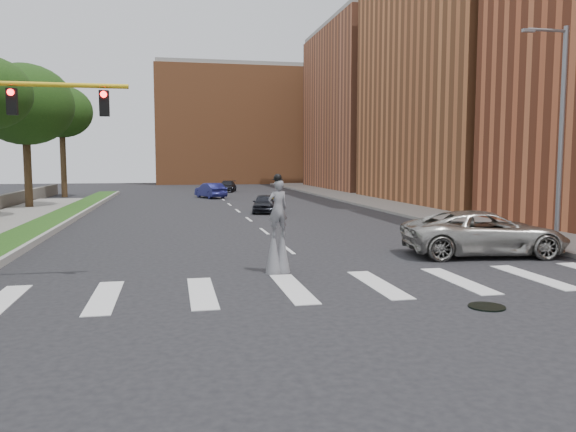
{
  "coord_description": "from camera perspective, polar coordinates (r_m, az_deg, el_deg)",
  "views": [
    {
      "loc": [
        -4.59,
        -14.36,
        3.64
      ],
      "look_at": [
        -0.64,
        4.8,
        1.7
      ],
      "focal_mm": 35.0,
      "sensor_mm": 36.0,
      "label": 1
    }
  ],
  "objects": [
    {
      "name": "grass_median",
      "position": [
        35.22,
        -22.89,
        -0.51
      ],
      "size": [
        2.0,
        60.0,
        0.25
      ],
      "primitive_type": "cube",
      "color": "#1D4413",
      "rests_on": "ground"
    },
    {
      "name": "car_near",
      "position": [
        39.26,
        -2.43,
        1.28
      ],
      "size": [
        2.26,
        4.01,
        1.29
      ],
      "primitive_type": "imported",
      "rotation": [
        0.0,
        0.0,
        -0.21
      ],
      "color": "black",
      "rests_on": "ground"
    },
    {
      "name": "suv_crossing",
      "position": [
        22.85,
        19.33,
        -1.65
      ],
      "size": [
        6.49,
        3.63,
        1.72
      ],
      "primitive_type": "imported",
      "rotation": [
        0.0,
        0.0,
        1.44
      ],
      "color": "#A4A29B",
      "rests_on": "ground"
    },
    {
      "name": "building_far",
      "position": [
        73.62,
        9.75,
        10.54
      ],
      "size": [
        16.0,
        22.0,
        20.0
      ],
      "primitive_type": "cube",
      "color": "#A95E3E",
      "rests_on": "ground"
    },
    {
      "name": "building_backdrop",
      "position": [
        93.12,
        -5.15,
        8.95
      ],
      "size": [
        26.0,
        14.0,
        18.0
      ],
      "primitive_type": "cube",
      "color": "#AD6236",
      "rests_on": "ground"
    },
    {
      "name": "streetlight",
      "position": [
        25.61,
        25.86,
        7.91
      ],
      "size": [
        2.05,
        0.2,
        9.0
      ],
      "color": "slate",
      "rests_on": "ground"
    },
    {
      "name": "tree_5",
      "position": [
        60.0,
        -22.03,
        9.76
      ],
      "size": [
        5.97,
        5.97,
        10.94
      ],
      "color": "#342414",
      "rests_on": "ground"
    },
    {
      "name": "car_mid",
      "position": [
        55.05,
        -7.89,
        2.59
      ],
      "size": [
        3.0,
        4.7,
        1.46
      ],
      "primitive_type": "imported",
      "rotation": [
        0.0,
        0.0,
        3.5
      ],
      "color": "navy",
      "rests_on": "ground"
    },
    {
      "name": "tree_4",
      "position": [
        46.47,
        -25.17,
        10.19
      ],
      "size": [
        7.03,
        7.03,
        10.75
      ],
      "color": "#342414",
      "rests_on": "ground"
    },
    {
      "name": "building_mid",
      "position": [
        52.39,
        19.7,
        14.53
      ],
      "size": [
        16.0,
        22.0,
        24.0
      ],
      "primitive_type": "cube",
      "color": "#AD6236",
      "rests_on": "ground"
    },
    {
      "name": "median_curb",
      "position": [
        35.03,
        -21.21,
        -0.45
      ],
      "size": [
        0.2,
        60.0,
        0.28
      ],
      "primitive_type": "cube",
      "color": "gray",
      "rests_on": "ground"
    },
    {
      "name": "manhole",
      "position": [
        14.95,
        19.54,
        -8.69
      ],
      "size": [
        0.9,
        0.9,
        0.04
      ],
      "primitive_type": "cylinder",
      "color": "black",
      "rests_on": "ground"
    },
    {
      "name": "ground_plane",
      "position": [
        15.51,
        5.98,
        -7.95
      ],
      "size": [
        160.0,
        160.0,
        0.0
      ],
      "primitive_type": "plane",
      "color": "black",
      "rests_on": "ground"
    },
    {
      "name": "car_far",
      "position": [
        65.66,
        -6.18,
        3.02
      ],
      "size": [
        2.75,
        4.7,
        1.28
      ],
      "primitive_type": "imported",
      "rotation": [
        0.0,
        0.0,
        -0.23
      ],
      "color": "black",
      "rests_on": "ground"
    },
    {
      "name": "stilt_performer",
      "position": [
        18.12,
        -1.04,
        -1.71
      ],
      "size": [
        0.83,
        0.62,
        3.22
      ],
      "rotation": [
        0.0,
        0.0,
        3.43
      ],
      "color": "#342414",
      "rests_on": "ground"
    },
    {
      "name": "sidewalk_right",
      "position": [
        43.06,
        11.79,
        0.82
      ],
      "size": [
        5.0,
        90.0,
        0.18
      ],
      "primitive_type": "cube",
      "color": "slate",
      "rests_on": "ground"
    }
  ]
}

